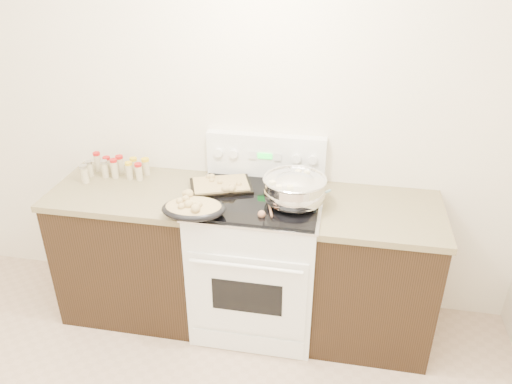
# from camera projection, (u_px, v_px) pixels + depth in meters

# --- Properties ---
(room_shell) EXTENTS (4.10, 3.60, 2.75)m
(room_shell) POSITION_uv_depth(u_px,v_px,m) (51.00, 185.00, 1.45)
(room_shell) COLOR white
(room_shell) RESTS_ON ground
(counter_left) EXTENTS (0.93, 0.67, 0.92)m
(counter_left) POSITION_uv_depth(u_px,v_px,m) (136.00, 248.00, 3.35)
(counter_left) COLOR black
(counter_left) RESTS_ON ground
(counter_right) EXTENTS (0.73, 0.67, 0.92)m
(counter_right) POSITION_uv_depth(u_px,v_px,m) (373.00, 274.00, 3.10)
(counter_right) COLOR black
(counter_right) RESTS_ON ground
(kitchen_range) EXTENTS (0.78, 0.73, 1.22)m
(kitchen_range) POSITION_uv_depth(u_px,v_px,m) (258.00, 258.00, 3.20)
(kitchen_range) COLOR white
(kitchen_range) RESTS_ON ground
(mixing_bowl) EXTENTS (0.47, 0.47, 0.22)m
(mixing_bowl) POSITION_uv_depth(u_px,v_px,m) (294.00, 191.00, 2.87)
(mixing_bowl) COLOR silver
(mixing_bowl) RESTS_ON kitchen_range
(roasting_pan) EXTENTS (0.39, 0.29, 0.11)m
(roasting_pan) POSITION_uv_depth(u_px,v_px,m) (193.00, 208.00, 2.77)
(roasting_pan) COLOR black
(roasting_pan) RESTS_ON kitchen_range
(baking_sheet) EXTENTS (0.44, 0.37, 0.06)m
(baking_sheet) POSITION_uv_depth(u_px,v_px,m) (222.00, 185.00, 3.07)
(baking_sheet) COLOR black
(baking_sheet) RESTS_ON kitchen_range
(wooden_spoon) EXTENTS (0.09, 0.24, 0.04)m
(wooden_spoon) POSITION_uv_depth(u_px,v_px,m) (264.00, 211.00, 2.80)
(wooden_spoon) COLOR #9A6546
(wooden_spoon) RESTS_ON kitchen_range
(blue_ladle) EXTENTS (0.14, 0.24, 0.09)m
(blue_ladle) POSITION_uv_depth(u_px,v_px,m) (313.00, 204.00, 2.84)
(blue_ladle) COLOR #8AB9CE
(blue_ladle) RESTS_ON kitchen_range
(spice_jars) EXTENTS (0.40, 0.23, 0.13)m
(spice_jars) POSITION_uv_depth(u_px,v_px,m) (115.00, 167.00, 3.26)
(spice_jars) COLOR #BFB28C
(spice_jars) RESTS_ON counter_left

